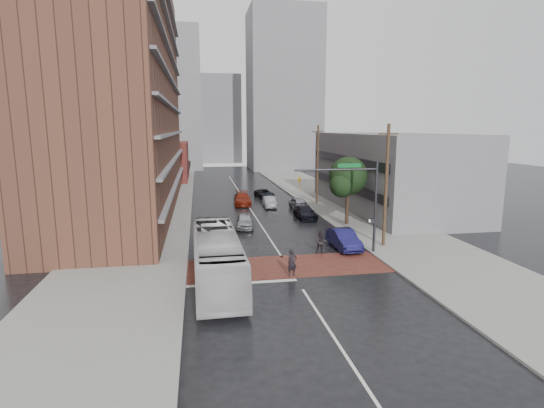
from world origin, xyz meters
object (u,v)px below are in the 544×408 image
car_travel_a (245,221)px  transit_bus (217,258)px  pedestrian_a (292,263)px  car_parked_near (344,239)px  car_travel_c (242,199)px  car_parked_mid (305,212)px  car_parked_far (299,204)px  suv_travel (265,194)px  pedestrian_b (321,242)px  car_travel_b (270,202)px

car_travel_a → transit_bus: bearing=-95.1°
transit_bus → pedestrian_a: transit_bus is taller
transit_bus → car_parked_near: bearing=29.3°
car_parked_near → transit_bus: bearing=-150.8°
car_travel_c → car_parked_near: car_parked_near is taller
car_travel_c → car_parked_mid: (5.83, -9.39, -0.09)m
transit_bus → car_parked_mid: (10.25, 17.95, -1.00)m
transit_bus → car_parked_far: 25.47m
suv_travel → car_parked_near: size_ratio=0.92×
pedestrian_b → car_travel_a: (-4.90, 9.68, -0.19)m
transit_bus → car_travel_b: transit_bus is taller
pedestrian_a → suv_travel: 31.76m
car_parked_near → car_travel_c: bearing=104.9°
pedestrian_a → car_parked_mid: bearing=59.6°
car_parked_far → car_travel_a: bearing=-137.8°
car_parked_far → car_travel_b: bearing=144.3°
suv_travel → pedestrian_a: bearing=-105.2°
pedestrian_b → car_parked_far: 18.27m
transit_bus → pedestrian_b: bearing=30.0°
car_travel_a → pedestrian_a: bearing=-75.8°
pedestrian_b → car_parked_mid: (2.01, 13.00, -0.25)m
transit_bus → pedestrian_a: size_ratio=6.54×
pedestrian_b → car_parked_mid: size_ratio=0.40×
suv_travel → car_parked_near: bearing=-94.2°
car_parked_near → pedestrian_b: bearing=-153.7°
transit_bus → pedestrian_a: bearing=4.3°
car_travel_b → car_parked_mid: (2.73, -6.95, -0.01)m
car_travel_a → suv_travel: (4.66, 17.43, -0.11)m
suv_travel → car_parked_mid: car_parked_mid is taller
pedestrian_a → car_parked_far: (5.87, 22.59, -0.21)m
pedestrian_a → car_parked_mid: pedestrian_a is taller
car_travel_c → car_parked_near: (6.06, -21.23, 0.03)m
car_travel_a → car_travel_c: bearing=92.9°
car_travel_a → car_travel_c: 12.75m
suv_travel → car_parked_mid: 14.28m
car_travel_a → suv_travel: size_ratio=0.96×
car_travel_b → car_travel_a: bearing=-109.9°
transit_bus → car_travel_a: transit_bus is taller
suv_travel → car_parked_far: car_parked_far is taller
transit_bus → car_travel_b: 26.03m
car_travel_b → car_parked_far: bearing=-27.3°
car_travel_b → pedestrian_b: bearing=-85.7°
pedestrian_b → pedestrian_a: bearing=-117.8°
car_parked_far → transit_bus: bearing=-121.3°
suv_travel → car_parked_near: 26.07m
transit_bus → car_travel_c: size_ratio=2.31×
transit_bus → car_travel_a: (3.34, 14.63, -0.94)m
car_parked_mid → car_parked_far: size_ratio=1.10×
pedestrian_b → car_travel_c: 22.71m
pedestrian_b → car_parked_near: size_ratio=0.38×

